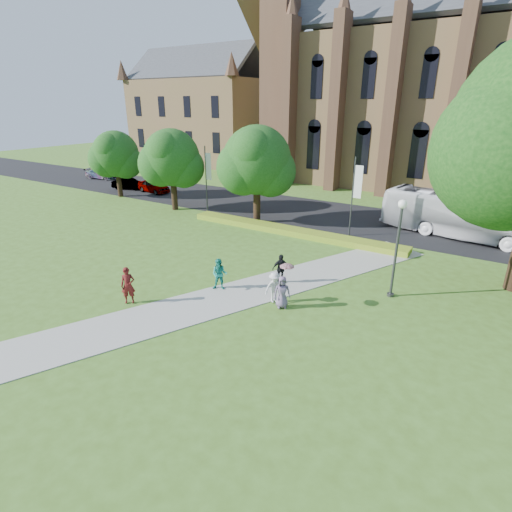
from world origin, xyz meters
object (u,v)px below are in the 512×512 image
Objects in this scene: streetlamp at (398,237)px; car_2 at (101,174)px; car_1 at (129,184)px; pedestrian_0 at (128,285)px; tour_coach at (466,216)px; car_0 at (154,186)px.

car_2 is (-42.22, 14.35, -2.63)m from streetlamp.
car_1 is (-33.63, 11.61, -2.62)m from streetlamp.
car_1 reaches higher than car_2.
streetlamp reaches higher than pedestrian_0.
car_2 is 38.32m from pedestrian_0.
pedestrian_0 is at bearing 156.52° from tour_coach.
car_0 is at bearing 158.26° from streetlamp.
streetlamp reaches higher than car_2.
car_0 reaches higher than car_1.
car_0 is 3.76m from car_1.
streetlamp is at bearing -4.37° from pedestrian_0.
car_2 is at bearing 161.23° from streetlamp.
car_0 is at bearing 100.29° from tour_coach.
tour_coach is 35.65m from car_1.
tour_coach is 6.35× the size of pedestrian_0.
pedestrian_0 is (-11.11, -8.02, -2.29)m from streetlamp.
streetlamp is at bearing -119.49° from car_2.
streetlamp is 35.68m from car_1.
car_0 is (-31.87, -0.91, -0.97)m from tour_coach.
pedestrian_0 is (31.11, -22.37, 0.33)m from car_2.
tour_coach is at bearing 81.21° from streetlamp.
car_0 is 1.09× the size of car_1.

